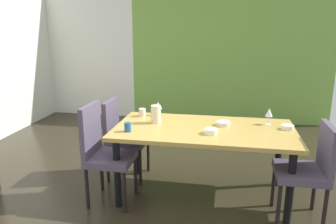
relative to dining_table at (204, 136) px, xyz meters
name	(u,v)px	position (x,y,z in m)	size (l,w,h in m)	color
ground_plane	(136,199)	(-0.67, -0.21, -0.68)	(5.41, 6.32, 0.02)	#2A2419
back_panel_interior	(89,51)	(-2.47, 2.90, 0.60)	(1.81, 0.10, 2.53)	silver
garden_window_panel	(230,53)	(0.23, 2.90, 0.60)	(3.60, 0.10, 2.53)	#73A242
dining_table	(204,136)	(0.00, 0.00, 0.00)	(1.81, 0.95, 0.75)	#B69147
chair_left_near	(103,149)	(-0.98, -0.28, -0.11)	(0.45, 0.44, 1.01)	#4D4357
chair_right_near	(310,167)	(0.97, -0.28, -0.13)	(0.44, 0.44, 0.93)	#4D4357
chair_left_far	(122,134)	(-0.97, 0.28, -0.13)	(0.45, 0.44, 0.93)	#4D4357
wine_glass_west	(158,106)	(-0.56, 0.38, 0.20)	(0.07, 0.07, 0.16)	silver
wine_glass_rear	(269,113)	(0.65, 0.24, 0.21)	(0.08, 0.08, 0.17)	silver
serving_bowl_south	(223,124)	(0.19, 0.12, 0.10)	(0.15, 0.15, 0.04)	silver
serving_bowl_north	(211,131)	(0.08, -0.17, 0.11)	(0.13, 0.13, 0.05)	white
serving_bowl_left	(288,127)	(0.82, 0.11, 0.10)	(0.12, 0.12, 0.04)	silver
cup_near_window	(142,112)	(-0.73, 0.31, 0.13)	(0.08, 0.08, 0.09)	beige
cup_center	(128,127)	(-0.72, -0.25, 0.13)	(0.07, 0.07, 0.09)	#1F538E
pitcher_right	(156,114)	(-0.52, 0.08, 0.18)	(0.12, 0.10, 0.19)	beige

